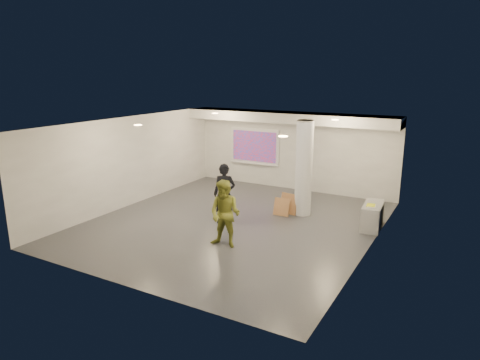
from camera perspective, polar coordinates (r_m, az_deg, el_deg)
The scene contains 20 objects.
floor at distance 12.93m, azimuth -0.87°, elevation -5.76°, with size 8.00×9.00×0.01m, color #35373C.
ceiling at distance 12.24m, azimuth -0.92°, elevation 7.56°, with size 8.00×9.00×0.01m, color white.
wall_back at distance 16.47m, azimuth 6.99°, elevation 3.90°, with size 8.00×0.01×3.00m, color beige.
wall_front at distance 9.05m, azimuth -15.38°, elevation -5.11°, with size 8.00×0.01×3.00m, color beige.
wall_left at distance 14.87m, azimuth -14.37°, elevation 2.45°, with size 0.01×9.00×3.00m, color beige.
wall_right at distance 11.11m, azimuth 17.26°, elevation -1.66°, with size 0.01×9.00×3.00m, color beige.
soffit_band at distance 15.78m, azimuth 6.37°, elevation 8.31°, with size 8.00×1.10×0.36m, color silver.
downlight_nw at distance 15.50m, azimuth -3.35°, elevation 8.87°, with size 0.22×0.22×0.02m, color #FFCD8B.
downlight_ne at distance 13.66m, azimuth 12.57°, elevation 7.84°, with size 0.22×0.22×0.02m, color #FFCD8B.
downlight_sw at distance 12.34m, azimuth -13.45°, elevation 7.14°, with size 0.22×0.22×0.02m, color #FFCD8B.
downlight_se at distance 9.93m, azimuth 5.77°, elevation 5.82°, with size 0.22×0.22×0.02m, color #FFCD8B.
column at distance 13.47m, azimuth 8.51°, elevation 1.54°, with size 0.52×0.52×3.00m, color silver.
projection_screen at distance 17.08m, azimuth 1.96°, elevation 4.46°, with size 2.10×0.13×1.42m.
credenza at distance 13.03m, azimuth 17.24°, elevation -4.60°, with size 0.51×1.23×0.72m, color gray.
papers_stack at distance 12.70m, azimuth 17.11°, elevation -3.33°, with size 0.25×0.32×0.02m, color white.
postit_pad at distance 12.73m, azimuth 17.05°, elevation -3.25°, with size 0.23×0.31×0.03m, color #E8F619.
cardboard_back at distance 13.78m, azimuth 6.51°, elevation -3.15°, with size 0.60×0.05×0.66m, color #A16F42.
cardboard_front at distance 13.58m, azimuth 5.58°, elevation -3.60°, with size 0.51×0.05×0.57m, color #A16F42.
woman at distance 12.68m, azimuth -2.09°, elevation -1.89°, with size 0.66×0.43×1.80m, color black.
man at distance 10.98m, azimuth -2.00°, elevation -4.56°, with size 0.86×0.67×1.77m, color olive.
Camera 1 is at (6.10, -10.52, 4.41)m, focal length 32.00 mm.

